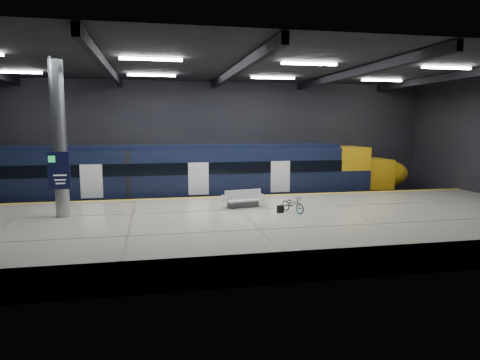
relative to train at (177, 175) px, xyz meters
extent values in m
plane|color=black|center=(2.66, -5.50, -2.06)|extent=(30.00, 30.00, 0.00)
cube|color=black|center=(2.66, 2.50, 1.94)|extent=(30.00, 0.10, 8.00)
cube|color=black|center=(2.66, -13.50, 1.94)|extent=(30.00, 0.10, 8.00)
cube|color=black|center=(2.66, -5.50, 5.94)|extent=(30.00, 16.00, 0.10)
cube|color=black|center=(-3.34, -5.50, 5.69)|extent=(0.25, 16.00, 0.40)
cube|color=black|center=(2.66, -5.50, 5.69)|extent=(0.25, 16.00, 0.40)
cube|color=black|center=(8.66, -5.50, 5.69)|extent=(0.25, 16.00, 0.40)
cube|color=black|center=(14.66, -5.50, 5.69)|extent=(0.25, 16.00, 0.40)
cube|color=white|center=(-1.34, -7.50, 5.82)|extent=(2.60, 0.18, 0.10)
cube|color=white|center=(5.66, -7.50, 5.82)|extent=(2.60, 0.18, 0.10)
cube|color=white|center=(12.66, -7.50, 5.82)|extent=(2.60, 0.18, 0.10)
cube|color=white|center=(-8.34, -1.50, 5.82)|extent=(2.60, 0.18, 0.10)
cube|color=white|center=(-1.34, -1.50, 5.82)|extent=(2.60, 0.18, 0.10)
cube|color=white|center=(5.66, -1.50, 5.82)|extent=(2.60, 0.18, 0.10)
cube|color=white|center=(12.66, -1.50, 5.82)|extent=(2.60, 0.18, 0.10)
cube|color=beige|center=(2.66, -8.00, -1.51)|extent=(30.00, 11.00, 1.10)
cube|color=gold|center=(2.66, -2.75, -0.95)|extent=(30.00, 0.40, 0.01)
cube|color=gray|center=(2.66, -0.72, -1.98)|extent=(30.00, 0.08, 0.16)
cube|color=gray|center=(2.66, 0.72, -1.98)|extent=(30.00, 0.08, 0.16)
cube|color=black|center=(-1.80, 0.00, -1.51)|extent=(24.00, 2.58, 0.80)
cube|color=black|center=(-1.80, 0.00, 0.27)|extent=(24.00, 2.80, 2.75)
cube|color=black|center=(-1.80, 0.00, 1.76)|extent=(24.00, 2.30, 0.24)
cube|color=black|center=(-1.80, -1.41, 0.54)|extent=(24.00, 0.04, 0.70)
cube|color=white|center=(1.20, -1.41, -0.06)|extent=(1.20, 0.05, 1.90)
cube|color=gold|center=(11.20, 0.00, 0.27)|extent=(2.00, 2.80, 2.75)
ellipsoid|color=gold|center=(13.80, 0.00, -0.21)|extent=(3.60, 2.52, 1.90)
cube|color=black|center=(11.50, 0.00, 0.44)|extent=(1.60, 2.38, 0.80)
cube|color=#595B60|center=(2.93, -5.92, -0.82)|extent=(1.59, 0.77, 0.29)
cube|color=silver|center=(2.93, -5.92, -0.60)|extent=(2.03, 1.17, 0.08)
cube|color=silver|center=(2.93, -5.92, -0.33)|extent=(1.88, 0.46, 0.48)
cube|color=silver|center=(2.00, -6.12, -0.48)|extent=(0.22, 0.80, 0.29)
cube|color=silver|center=(3.87, -5.73, -0.48)|extent=(0.22, 0.80, 0.29)
imported|color=#99999E|center=(4.96, -7.60, -0.58)|extent=(1.06, 1.52, 0.76)
cube|color=black|center=(4.36, -7.60, -0.78)|extent=(0.35, 0.29, 0.35)
cylinder|color=#9EA0A5|center=(-5.34, -6.50, 2.49)|extent=(0.60, 0.60, 6.90)
cube|color=black|center=(-5.34, -6.92, 1.14)|extent=(0.90, 0.12, 1.60)
camera|label=1|loc=(-1.31, -26.29, 3.09)|focal=32.00mm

